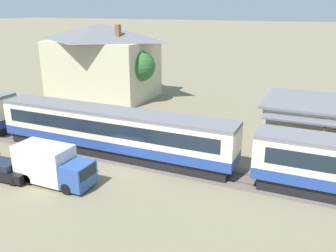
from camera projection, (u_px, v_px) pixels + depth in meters
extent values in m
plane|color=#7A7056|center=(130.00, 166.00, 28.37)|extent=(600.00, 600.00, 0.00)
cylinder|color=black|center=(306.00, 189.00, 23.81)|extent=(0.90, 0.18, 0.90)
cylinder|color=black|center=(307.00, 180.00, 25.06)|extent=(0.90, 0.18, 0.90)
cube|color=#234293|center=(113.00, 140.00, 30.16)|extent=(21.26, 2.95, 0.80)
cube|color=beige|center=(112.00, 125.00, 29.71)|extent=(21.26, 2.95, 1.99)
cube|color=#192330|center=(112.00, 124.00, 29.68)|extent=(19.56, 2.99, 1.11)
cube|color=slate|center=(111.00, 112.00, 29.34)|extent=(21.26, 2.78, 0.30)
cube|color=black|center=(113.00, 149.00, 30.43)|extent=(20.41, 2.54, 0.88)
cylinder|color=black|center=(187.00, 167.00, 27.10)|extent=(0.90, 0.18, 0.90)
cylinder|color=black|center=(193.00, 160.00, 28.35)|extent=(0.90, 0.18, 0.90)
cylinder|color=black|center=(44.00, 140.00, 32.51)|extent=(0.90, 0.18, 0.90)
cylinder|color=black|center=(54.00, 135.00, 33.75)|extent=(0.90, 0.18, 0.90)
cube|color=#665B51|center=(188.00, 168.00, 27.93)|extent=(125.92, 3.60, 0.01)
cube|color=#4C4238|center=(185.00, 172.00, 27.30)|extent=(125.92, 0.12, 0.04)
cube|color=#4C4238|center=(191.00, 165.00, 28.54)|extent=(125.92, 0.12, 0.04)
cube|color=#BCB293|center=(324.00, 124.00, 32.37)|extent=(9.95, 7.55, 3.81)
cube|color=slate|center=(327.00, 103.00, 31.73)|extent=(10.74, 8.16, 0.20)
cube|color=slate|center=(325.00, 123.00, 27.92)|extent=(9.55, 1.60, 0.16)
cylinder|color=brown|center=(322.00, 146.00, 27.96)|extent=(0.14, 0.14, 3.33)
cube|color=beige|center=(103.00, 69.00, 49.20)|extent=(13.71, 9.07, 7.74)
pyramid|color=slate|center=(101.00, 32.00, 47.60)|extent=(14.81, 9.80, 2.20)
cube|color=brown|center=(118.00, 33.00, 44.52)|extent=(0.56, 0.56, 1.98)
cube|color=black|center=(6.00, 172.00, 26.21)|extent=(4.21, 2.04, 0.65)
cube|color=#192330|center=(3.00, 165.00, 26.06)|extent=(2.15, 1.66, 0.50)
cylinder|color=black|center=(12.00, 182.00, 25.15)|extent=(0.62, 0.20, 0.62)
cylinder|color=black|center=(28.00, 172.00, 26.55)|extent=(0.62, 0.20, 0.62)
cylinder|color=black|center=(1.00, 167.00, 27.38)|extent=(0.62, 0.20, 0.62)
cube|color=#2D519E|center=(78.00, 175.00, 24.48)|extent=(1.73, 2.11, 1.71)
cube|color=#192330|center=(88.00, 173.00, 24.03)|extent=(0.03, 1.76, 0.75)
cube|color=silver|center=(45.00, 162.00, 25.45)|extent=(4.04, 2.20, 2.56)
cylinder|color=black|center=(66.00, 189.00, 23.97)|extent=(0.80, 0.26, 0.80)
cylinder|color=black|center=(84.00, 177.00, 25.64)|extent=(0.80, 0.26, 0.80)
cylinder|color=black|center=(27.00, 179.00, 25.30)|extent=(0.80, 0.26, 0.80)
cylinder|color=black|center=(47.00, 169.00, 26.98)|extent=(0.80, 0.26, 0.80)
cylinder|color=brown|center=(141.00, 89.00, 46.24)|extent=(0.35, 0.35, 3.68)
sphere|color=#2D6633|center=(140.00, 66.00, 45.28)|extent=(3.85, 3.85, 3.85)
cylinder|color=#4C3823|center=(103.00, 87.00, 49.39)|extent=(0.27, 0.27, 2.99)
sphere|color=#2D6633|center=(102.00, 67.00, 48.53)|extent=(3.98, 3.98, 3.98)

